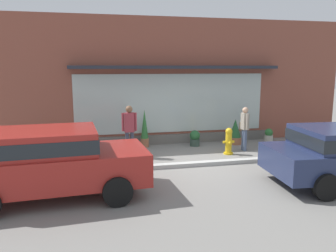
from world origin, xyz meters
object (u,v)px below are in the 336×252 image
Objects in this scene: parked_car_red at (51,159)px; potted_plant_window_left at (195,138)px; potted_plant_window_center at (269,135)px; pedestrian_passerby at (129,127)px; potted_plant_window_right at (145,129)px; potted_plant_by_entrance at (235,132)px; fire_hydrant at (229,141)px; pedestrian_with_handbag at (244,126)px.

potted_plant_window_left is at bearing 38.19° from parked_car_red.
potted_plant_window_left is 1.10× the size of potted_plant_window_center.
potted_plant_window_center is (5.66, 1.06, -0.75)m from pedestrian_passerby.
potted_plant_window_right is at bearing 172.46° from potted_plant_window_left.
parked_car_red reaches higher than potted_plant_by_entrance.
potted_plant_window_center is at bearing 11.96° from pedestrian_passerby.
pedestrian_passerby is 2.88× the size of potted_plant_window_left.
pedestrian_passerby is at bearing 52.45° from parked_car_red.
potted_plant_window_left is (4.70, 4.20, -0.60)m from parked_car_red.
pedestrian_passerby is 1.50m from potted_plant_window_right.
potted_plant_window_right is at bearing 177.42° from potted_plant_window_center.
pedestrian_with_handbag is at bearing 26.48° from fire_hydrant.
pedestrian_with_handbag is 4.07m from pedestrian_passerby.
potted_plant_window_left is at bearing -7.54° from potted_plant_window_right.
potted_plant_window_left is at bearing 117.85° from fire_hydrant.
potted_plant_window_center is at bearing 24.91° from parked_car_red.
fire_hydrant is 1.65m from potted_plant_by_entrance.
potted_plant_window_left is (-0.76, 1.44, -0.15)m from fire_hydrant.
potted_plant_by_entrance is at bearing 29.85° from parked_car_red.
pedestrian_with_handbag is 1.13m from potted_plant_by_entrance.
potted_plant_window_right is at bearing 62.76° from pedestrian_passerby.
fire_hydrant is 1.53× the size of potted_plant_window_left.
potted_plant_window_left is (2.57, 1.04, -0.71)m from pedestrian_passerby.
fire_hydrant is at bearing -5.47° from pedestrian_passerby.
potted_plant_window_right reaches higher than potted_plant_window_center.
parked_car_red is (-6.20, -3.13, 0.00)m from pedestrian_with_handbag.
pedestrian_with_handbag is at bearing -21.31° from potted_plant_window_right.
pedestrian_passerby is 4.34m from potted_plant_by_entrance.
parked_car_red is at bearing -151.53° from potted_plant_window_center.
fire_hydrant is at bearing 23.27° from parked_car_red.
fire_hydrant is 0.94m from pedestrian_with_handbag.
parked_car_red reaches higher than potted_plant_window_center.
pedestrian_passerby reaches higher than pedestrian_with_handbag.
pedestrian_passerby is 0.40× the size of parked_car_red.
pedestrian_with_handbag reaches higher than fire_hydrant.
potted_plant_window_center is at bearing 32.14° from fire_hydrant.
pedestrian_with_handbag is 1.11× the size of potted_plant_window_right.
potted_plant_by_entrance is at bearing -177.90° from potted_plant_window_center.
potted_plant_by_entrance is at bearing -1.04° from potted_plant_window_left.
pedestrian_passerby is 1.76× the size of potted_plant_by_entrance.
potted_plant_window_right is (-2.63, 1.68, 0.23)m from fire_hydrant.
potted_plant_by_entrance is (3.49, -0.28, -0.21)m from potted_plant_window_right.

